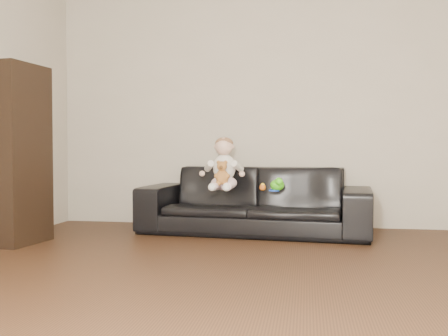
% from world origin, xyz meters
% --- Properties ---
extents(floor, '(5.50, 5.50, 0.00)m').
position_xyz_m(floor, '(0.00, 0.00, 0.00)').
color(floor, '#3D2515').
rests_on(floor, ground).
extents(wall_back, '(5.00, 0.00, 5.00)m').
position_xyz_m(wall_back, '(0.00, 2.75, 1.30)').
color(wall_back, '#BDB39F').
rests_on(wall_back, ground).
extents(sofa, '(2.34, 1.09, 0.66)m').
position_xyz_m(sofa, '(-0.24, 2.25, 0.33)').
color(sofa, black).
rests_on(sofa, floor).
extents(cabinet, '(0.46, 0.59, 1.59)m').
position_xyz_m(cabinet, '(-2.28, 1.33, 0.79)').
color(cabinet, black).
rests_on(cabinet, floor).
extents(shelf_item, '(0.21, 0.27, 0.28)m').
position_xyz_m(shelf_item, '(-2.26, 1.33, 1.15)').
color(shelf_item, silver).
rests_on(shelf_item, cabinet).
extents(baby, '(0.36, 0.44, 0.53)m').
position_xyz_m(baby, '(-0.53, 2.13, 0.67)').
color(baby, '#FED7DC').
rests_on(baby, sofa).
extents(teddy_bear, '(0.13, 0.14, 0.23)m').
position_xyz_m(teddy_bear, '(-0.52, 1.97, 0.61)').
color(teddy_bear, '#AA6D30').
rests_on(teddy_bear, sofa).
extents(toy_green, '(0.17, 0.19, 0.11)m').
position_xyz_m(toy_green, '(-0.00, 2.12, 0.49)').
color(toy_green, '#4CE21A').
rests_on(toy_green, sofa).
extents(toy_rattle, '(0.08, 0.08, 0.07)m').
position_xyz_m(toy_rattle, '(-0.14, 2.12, 0.47)').
color(toy_rattle, '#D76019').
rests_on(toy_rattle, sofa).
extents(toy_blue_disc, '(0.10, 0.10, 0.01)m').
position_xyz_m(toy_blue_disc, '(-0.03, 2.09, 0.44)').
color(toy_blue_disc, blue).
rests_on(toy_blue_disc, sofa).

